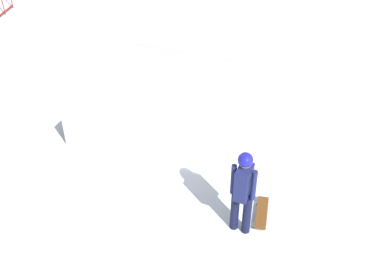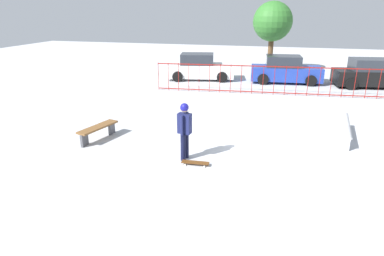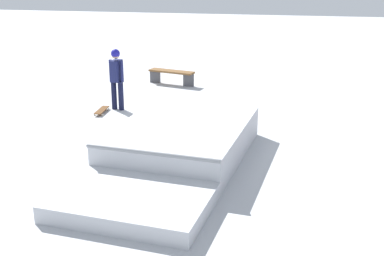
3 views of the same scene
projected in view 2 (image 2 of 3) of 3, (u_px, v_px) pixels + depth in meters
ground_plane at (258, 139)px, 11.73m from camera, size 60.00×60.00×0.00m
skate_ramp at (305, 131)px, 11.51m from camera, size 5.65×3.17×0.74m
skater at (185, 127)px, 9.83m from camera, size 0.41×0.44×1.73m
skateboard at (195, 163)px, 9.74m from camera, size 0.81×0.29×0.09m
perimeter_fence at (269, 80)px, 17.48m from camera, size 11.76×1.02×1.50m
park_bench at (98, 130)px, 11.54m from camera, size 0.79×1.65×0.48m
parked_car_white at (200, 68)px, 21.18m from camera, size 4.35×2.52×1.60m
parked_car_blue at (285, 70)px, 20.29m from camera, size 4.24×2.21×1.60m
parked_car_black at (371, 74)px, 19.11m from camera, size 4.30×2.39×1.60m
distant_tree at (273, 22)px, 22.89m from camera, size 2.65×2.65×4.73m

